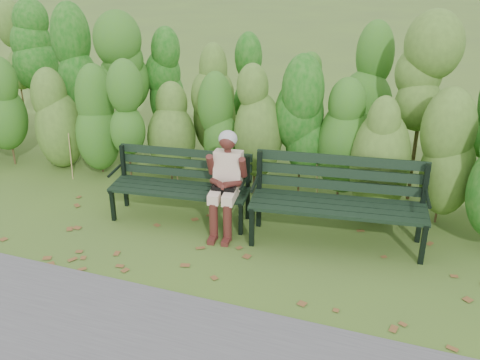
% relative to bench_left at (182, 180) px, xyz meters
% --- Properties ---
extents(ground, '(80.00, 80.00, 0.00)m').
position_rel_bench_left_xyz_m(ground, '(0.86, -0.59, -0.51)').
color(ground, '#405725').
extents(hedge_band, '(11.04, 1.67, 2.42)m').
position_rel_bench_left_xyz_m(hedge_band, '(0.86, 1.27, 0.75)').
color(hedge_band, '#47381E').
rests_on(hedge_band, ground).
extents(leaf_litter, '(5.90, 2.14, 0.01)m').
position_rel_bench_left_xyz_m(leaf_litter, '(0.84, -0.62, -0.51)').
color(leaf_litter, brown).
rests_on(leaf_litter, ground).
extents(bench_left, '(1.78, 0.78, 0.86)m').
position_rel_bench_left_xyz_m(bench_left, '(0.00, 0.00, 0.00)').
color(bench_left, black).
rests_on(bench_left, ground).
extents(bench_right, '(2.07, 0.92, 1.00)m').
position_rel_bench_left_xyz_m(bench_right, '(1.96, 0.08, 0.08)').
color(bench_right, black).
rests_on(bench_right, ground).
extents(seated_woman, '(0.50, 0.73, 1.23)m').
position_rel_bench_left_xyz_m(seated_woman, '(0.63, -0.10, 0.19)').
color(seated_woman, beige).
rests_on(seated_woman, ground).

